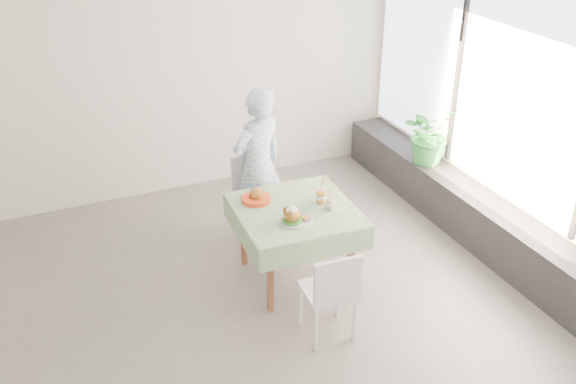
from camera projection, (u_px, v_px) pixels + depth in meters
name	position (u px, v px, depth m)	size (l,w,h in m)	color
floor	(221.00, 316.00, 5.56)	(6.00, 6.00, 0.00)	#5E5B59
wall_back	(141.00, 77.00, 6.92)	(6.00, 0.02, 2.80)	silver
wall_right	(520.00, 114.00, 5.97)	(0.02, 5.00, 2.80)	silver
window_pane	(522.00, 88.00, 5.84)	(0.01, 4.80, 2.18)	#D1E0F9
window_ledge	(485.00, 224.00, 6.44)	(0.40, 4.80, 0.50)	black
cafe_table	(295.00, 235.00, 5.85)	(1.09, 1.09, 0.74)	brown
chair_far	(255.00, 214.00, 6.60)	(0.45, 0.45, 0.85)	white
chair_near	(328.00, 308.00, 5.24)	(0.42, 0.42, 0.84)	white
diner	(258.00, 166.00, 6.34)	(0.59, 0.39, 1.61)	#87ACD9
main_dish	(294.00, 217.00, 5.48)	(0.31, 0.31, 0.16)	white
juice_cup_orange	(321.00, 196.00, 5.79)	(0.11, 0.11, 0.30)	white
juice_cup_lemonade	(330.00, 203.00, 5.70)	(0.09, 0.09, 0.25)	white
second_dish	(256.00, 197.00, 5.82)	(0.27, 0.27, 0.13)	#BB3613
potted_plant	(430.00, 134.00, 6.99)	(0.60, 0.52, 0.67)	#27752E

